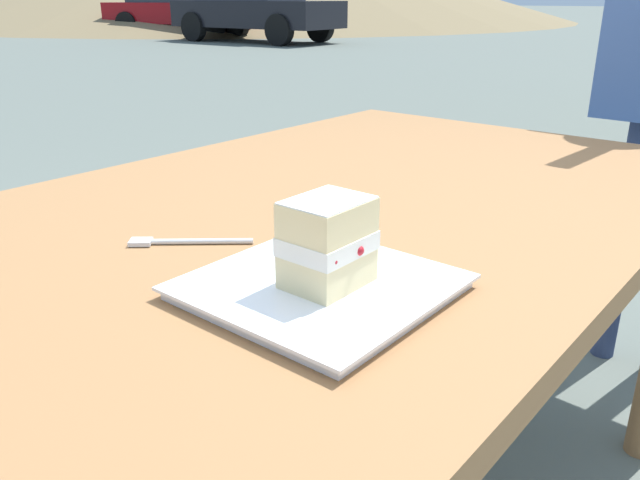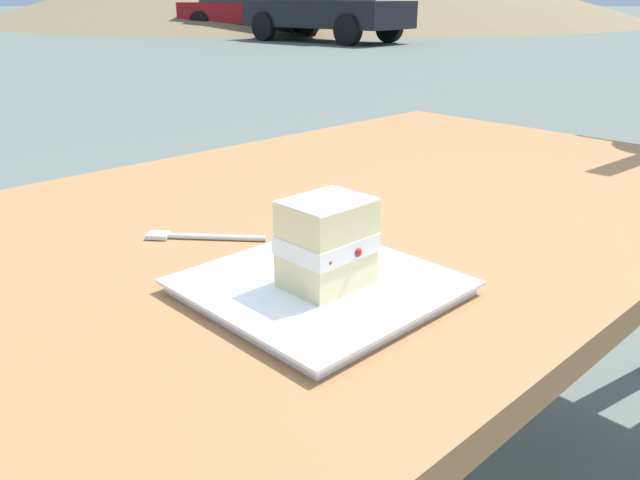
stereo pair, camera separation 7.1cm
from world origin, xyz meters
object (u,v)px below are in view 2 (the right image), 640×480
at_px(dessert_plate, 320,287).
at_px(cake_slice, 327,243).
at_px(dessert_fork, 198,237).
at_px(patio_table, 332,257).
at_px(parked_car_near, 324,8).
at_px(parked_car_far, 254,8).

bearing_deg(dessert_plate, cake_slice, -94.33).
bearing_deg(dessert_fork, cake_slice, -89.73).
relative_size(dessert_plate, dessert_fork, 1.93).
distance_m(patio_table, cake_slice, 0.36).
xyz_separation_m(cake_slice, parked_car_near, (11.44, 11.66, -0.02)).
distance_m(cake_slice, parked_car_near, 16.34).
relative_size(cake_slice, parked_car_far, 0.02).
relative_size(parked_car_near, parked_car_far, 0.92).
bearing_deg(cake_slice, patio_table, 43.55).
relative_size(dessert_fork, parked_car_near, 0.03).
xyz_separation_m(dessert_fork, parked_car_far, (12.15, 15.08, -0.01)).
distance_m(dessert_plate, cake_slice, 0.06).
bearing_deg(dessert_plate, parked_car_near, 45.53).
xyz_separation_m(patio_table, dessert_fork, (-0.24, 0.03, 0.09)).
height_order(dessert_plate, dessert_fork, dessert_plate).
bearing_deg(cake_slice, parked_car_far, 51.62).
xyz_separation_m(patio_table, cake_slice, (-0.24, -0.23, 0.15)).
bearing_deg(parked_car_far, cake_slice, -128.38).
distance_m(dessert_plate, dessert_fork, 0.25).
distance_m(cake_slice, parked_car_far, 19.57).
bearing_deg(dessert_fork, parked_car_far, 51.14).
bearing_deg(cake_slice, dessert_plate, 85.67).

